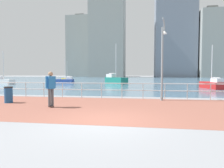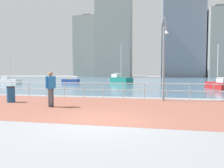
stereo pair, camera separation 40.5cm
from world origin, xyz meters
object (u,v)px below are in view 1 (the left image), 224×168
object	(u,v)px
sailboat_white	(66,81)
sailboat_navy	(68,79)
sailboat_red	(115,80)
sailboat_teal	(3,81)
lamppost	(163,55)
trash_bin	(9,95)
sailboat_ivory	(212,84)
skateboarder	(51,86)

from	to	relation	value
sailboat_white	sailboat_navy	bearing A→B (deg)	109.20
sailboat_red	sailboat_navy	xyz separation A→B (m)	(-11.83, 8.42, -0.22)
sailboat_teal	lamppost	bearing A→B (deg)	-33.57
trash_bin	sailboat_navy	xyz separation A→B (m)	(-8.74, 31.25, -0.05)
sailboat_white	sailboat_red	size ratio (longest dim) A/B	0.66
lamppost	sailboat_navy	size ratio (longest dim) A/B	1.16
sailboat_white	sailboat_navy	world-z (taller)	sailboat_white
lamppost	sailboat_red	size ratio (longest dim) A/B	0.76
sailboat_ivory	trash_bin	bearing A→B (deg)	-139.55
skateboarder	sailboat_red	world-z (taller)	sailboat_red
sailboat_teal	sailboat_white	bearing A→B (deg)	33.21
skateboarder	trash_bin	world-z (taller)	skateboarder
lamppost	skateboarder	distance (m)	6.96
trash_bin	sailboat_white	distance (m)	23.62
sailboat_white	trash_bin	bearing A→B (deg)	-75.71
sailboat_ivory	skateboarder	bearing A→B (deg)	-130.90
lamppost	sailboat_navy	distance (m)	33.74
lamppost	sailboat_navy	xyz separation A→B (m)	(-17.53, 28.73, -2.40)
skateboarder	sailboat_red	size ratio (longest dim) A/B	0.26
skateboarder	sailboat_teal	xyz separation A→B (m)	(-17.00, 18.63, -0.57)
trash_bin	sailboat_teal	bearing A→B (deg)	128.36
sailboat_teal	sailboat_navy	size ratio (longest dim) A/B	1.17
lamppost	sailboat_red	distance (m)	21.21
skateboarder	sailboat_teal	world-z (taller)	sailboat_teal
trash_bin	sailboat_teal	world-z (taller)	sailboat_teal
trash_bin	sailboat_white	xyz separation A→B (m)	(-5.83, 22.89, -0.05)
sailboat_ivory	sailboat_teal	bearing A→B (deg)	171.01
lamppost	sailboat_red	xyz separation A→B (m)	(-5.71, 20.31, -2.18)
sailboat_ivory	sailboat_navy	bearing A→B (deg)	142.68
lamppost	sailboat_teal	xyz separation A→B (m)	(-22.71, 15.08, -2.33)
lamppost	trash_bin	bearing A→B (deg)	-164.03
sailboat_white	sailboat_ivory	size ratio (longest dim) A/B	0.91
sailboat_white	sailboat_ivory	bearing A→B (deg)	-25.20
skateboarder	trash_bin	size ratio (longest dim) A/B	1.90
sailboat_ivory	sailboat_red	bearing A→B (deg)	140.95
trash_bin	sailboat_red	size ratio (longest dim) A/B	0.14
trash_bin	sailboat_teal	distance (m)	22.43
sailboat_ivory	sailboat_navy	xyz separation A→B (m)	(-23.96, 18.27, -0.04)
sailboat_navy	sailboat_ivory	bearing A→B (deg)	-37.32
trash_bin	sailboat_white	size ratio (longest dim) A/B	0.21
lamppost	sailboat_white	distance (m)	25.19
trash_bin	skateboarder	bearing A→B (deg)	-18.71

